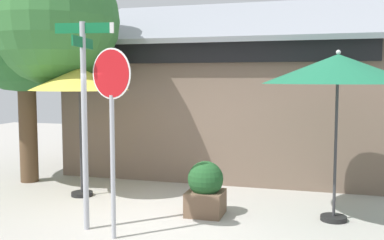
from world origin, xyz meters
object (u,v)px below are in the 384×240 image
object	(u,v)px
patio_umbrella_forest_green_center	(338,70)
shade_tree	(31,11)
stop_sign	(112,108)
sidewalk_planter	(205,189)
patio_umbrella_mustard_left	(79,80)
street_sign_post	(84,105)

from	to	relation	value
patio_umbrella_forest_green_center	shade_tree	size ratio (longest dim) A/B	0.48
stop_sign	sidewalk_planter	size ratio (longest dim) A/B	2.97
shade_tree	stop_sign	bearing A→B (deg)	-40.31
stop_sign	patio_umbrella_mustard_left	bearing A→B (deg)	129.61
street_sign_post	stop_sign	distance (m)	0.66
street_sign_post	shade_tree	distance (m)	4.19
street_sign_post	sidewalk_planter	bearing A→B (deg)	37.66
street_sign_post	patio_umbrella_mustard_left	distance (m)	2.19
sidewalk_planter	patio_umbrella_mustard_left	bearing A→B (deg)	168.51
stop_sign	shade_tree	xyz separation A→B (m)	(-3.31, 2.81, 1.95)
street_sign_post	sidewalk_planter	world-z (taller)	street_sign_post
street_sign_post	shade_tree	size ratio (longest dim) A/B	0.55
street_sign_post	sidewalk_planter	distance (m)	2.58
patio_umbrella_forest_green_center	shade_tree	distance (m)	6.76
shade_tree	street_sign_post	bearing A→B (deg)	-43.21
street_sign_post	stop_sign	bearing A→B (deg)	-23.72
stop_sign	patio_umbrella_forest_green_center	distance (m)	3.75
stop_sign	shade_tree	world-z (taller)	shade_tree
patio_umbrella_mustard_left	shade_tree	xyz separation A→B (m)	(-1.57, 0.71, 1.55)
street_sign_post	sidewalk_planter	xyz separation A→B (m)	(1.65, 1.27, -1.53)
patio_umbrella_mustard_left	sidewalk_planter	bearing A→B (deg)	-11.49
patio_umbrella_forest_green_center	sidewalk_planter	world-z (taller)	patio_umbrella_forest_green_center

